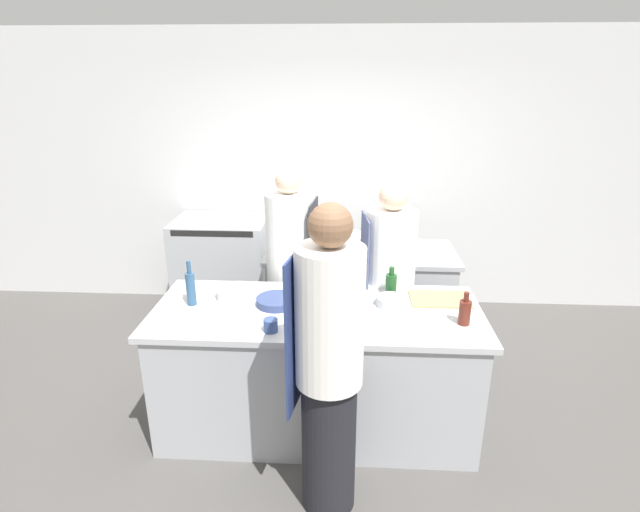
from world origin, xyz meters
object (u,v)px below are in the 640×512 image
Objects in this scene: chef_at_stove at (291,275)px; cup at (271,325)px; bottle_olive_oil at (191,288)px; bottle_wine at (391,284)px; bowl_mixing_large at (390,301)px; bottle_vinegar at (465,312)px; bowl_wooden_salad at (236,293)px; chef_at_prep_near at (329,368)px; bowl_ceramic_blue at (320,311)px; stockpot at (347,243)px; chef_at_pass_far at (388,289)px; bowl_prep_small at (276,301)px; oven_range at (224,267)px.

cup is at bearing 5.70° from chef_at_stove.
bottle_olive_oil is 1.37m from bottle_wine.
bottle_wine is 1.11× the size of bowl_mixing_large.
bottle_vinegar is 1.53m from bowl_wooden_salad.
chef_at_prep_near is 1.10m from bowl_wooden_salad.
bowl_ceramic_blue is at bearing -158.14° from bowl_mixing_large.
stockpot is at bearing 142.18° from chef_at_stove.
stockpot is (-0.32, 0.62, 0.16)m from chef_at_pass_far.
bottle_wine is at bearing 135.71° from bottle_vinegar.
bowl_ceramic_blue is at bearing -8.04° from bottle_olive_oil.
bowl_prep_small is at bearing 92.73° from cup.
bowl_ceramic_blue reaches higher than bowl_prep_small.
bottle_olive_oil is at bearing -177.27° from bowl_mixing_large.
chef_at_stove reaches higher than bowl_wooden_salad.
stockpot is at bearing 82.49° from bowl_ceramic_blue.
bowl_ceramic_blue is 0.83× the size of stockpot.
bowl_mixing_large is 2.18× the size of cup.
bowl_mixing_large is 0.72× the size of bowl_ceramic_blue.
oven_range is 11.56× the size of cup.
bowl_ceramic_blue is (0.30, -0.15, 0.01)m from bowl_prep_small.
cup is (-0.75, -0.40, 0.01)m from bowl_mixing_large.
bowl_wooden_salad reaches higher than bowl_mixing_large.
cup is (0.02, -0.37, 0.01)m from bowl_prep_small.
chef_at_pass_far is 1.47m from bottle_olive_oil.
chef_at_pass_far is 0.93m from bowl_prep_small.
chef_at_pass_far is 0.82m from bottle_vinegar.
bowl_wooden_salad is at bearing 25.96° from bottle_olive_oil.
stockpot is (1.26, -0.58, 0.48)m from oven_range.
chef_at_prep_near is at bearing -92.49° from stockpot.
bowl_ceramic_blue is (-0.47, -0.19, 0.00)m from bowl_mixing_large.
chef_at_pass_far is at bearing 86.94° from bowl_mixing_large.
chef_at_prep_near is at bearing 155.19° from chef_at_pass_far.
bowl_wooden_salad is at bearing 160.77° from bowl_prep_small.
bowl_mixing_large is at bearing -74.23° from stockpot.
stockpot is at bearing 109.54° from bottle_wine.
bottle_olive_oil is 0.32m from bowl_wooden_salad.
bowl_prep_small is (-0.38, 0.77, 0.02)m from chef_at_prep_near.
chef_at_prep_near reaches higher than chef_at_pass_far.
bottle_vinegar is 1.20m from cup.
bowl_mixing_large is at bearing 170.15° from chef_at_pass_far.
chef_at_prep_near is 1.45m from chef_at_stove.
bowl_mixing_large is at bearing -3.77° from bowl_wooden_salad.
cup reaches higher than bowl_ceramic_blue.
chef_at_stove reaches higher than bowl_mixing_large.
bottle_vinegar reaches higher than bowl_ceramic_blue.
oven_range is 1.47m from stockpot.
chef_at_pass_far is at bearing -8.33° from chef_at_prep_near.
stockpot is at bearing -24.62° from oven_range.
chef_at_stove is 0.88m from bottle_wine.
oven_range is at bearing -135.59° from chef_at_stove.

